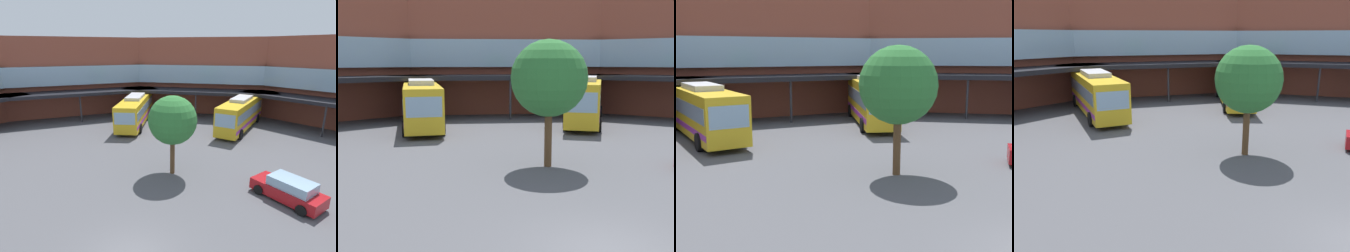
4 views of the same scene
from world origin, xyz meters
TOP-DOWN VIEW (x-y plane):
  - station_building at (-0.00, 17.83)m, footprint 72.22×45.46m
  - bus_2 at (12.15, 19.95)m, footprint 8.62×10.81m
  - bus_3 at (-0.41, 23.35)m, footprint 4.48×12.34m
  - parked_car at (9.81, 4.27)m, footprint 3.82×4.70m
  - plaza_tree at (2.86, 8.75)m, footprint 3.65×3.65m

SIDE VIEW (x-z plane):
  - parked_car at x=9.81m, z-range -0.03..1.50m
  - bus_3 at x=-0.41m, z-range 0.02..3.69m
  - bus_2 at x=12.15m, z-range 0.02..3.86m
  - plaza_tree at x=2.86m, z-range 1.19..7.28m
  - station_building at x=0.00m, z-range 0.03..10.87m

